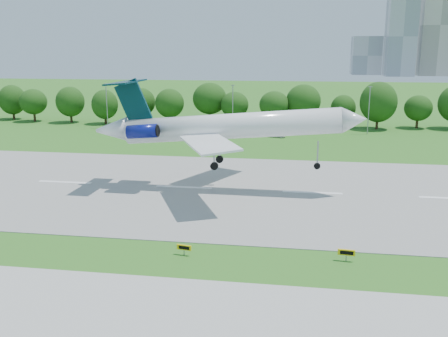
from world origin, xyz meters
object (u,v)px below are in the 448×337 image
at_px(service_vehicle_b, 277,135).
at_px(taxi_sign_left, 184,248).
at_px(service_vehicle_a, 135,130).
at_px(airliner, 218,126).

bearing_deg(service_vehicle_b, taxi_sign_left, -168.79).
bearing_deg(service_vehicle_a, taxi_sign_left, -160.89).
bearing_deg(service_vehicle_a, airliner, -152.09).
bearing_deg(airliner, service_vehicle_a, 121.30).
distance_m(airliner, taxi_sign_left, 27.46).
height_order(taxi_sign_left, service_vehicle_b, service_vehicle_b).
height_order(airliner, service_vehicle_b, airliner).
bearing_deg(taxi_sign_left, service_vehicle_a, 121.82).
bearing_deg(service_vehicle_a, service_vehicle_b, -97.05).
bearing_deg(service_vehicle_b, service_vehicle_a, 101.97).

